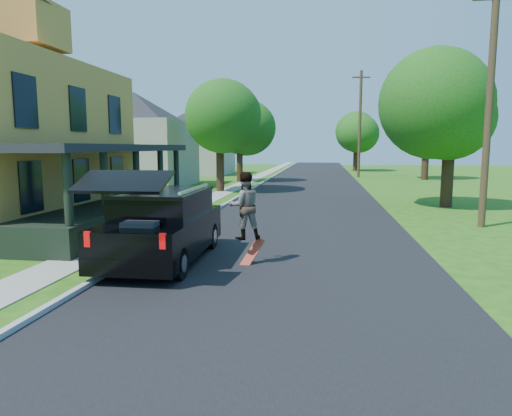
# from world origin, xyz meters

# --- Properties ---
(ground) EXTENTS (140.00, 140.00, 0.00)m
(ground) POSITION_xyz_m (0.00, 0.00, 0.00)
(ground) COLOR #235811
(ground) RESTS_ON ground
(street) EXTENTS (8.00, 120.00, 0.02)m
(street) POSITION_xyz_m (0.00, 20.00, 0.00)
(street) COLOR black
(street) RESTS_ON ground
(curb) EXTENTS (0.15, 120.00, 0.12)m
(curb) POSITION_xyz_m (-4.05, 20.00, 0.00)
(curb) COLOR #ADADA8
(curb) RESTS_ON ground
(sidewalk) EXTENTS (1.30, 120.00, 0.03)m
(sidewalk) POSITION_xyz_m (-5.60, 20.00, 0.00)
(sidewalk) COLOR #9FA097
(sidewalk) RESTS_ON ground
(front_walk) EXTENTS (6.50, 1.20, 0.03)m
(front_walk) POSITION_xyz_m (-9.50, 6.00, 0.00)
(front_walk) COLOR #9FA097
(front_walk) RESTS_ON ground
(neighbor_house_mid) EXTENTS (12.78, 12.78, 8.30)m
(neighbor_house_mid) POSITION_xyz_m (-13.50, 24.00, 4.19)
(neighbor_house_mid) COLOR #B1AE9D
(neighbor_house_mid) RESTS_ON ground
(neighbor_house_far) EXTENTS (12.78, 12.78, 8.30)m
(neighbor_house_far) POSITION_xyz_m (-13.50, 40.00, 4.19)
(neighbor_house_far) COLOR #B1AE9D
(neighbor_house_far) RESTS_ON ground
(black_suv) EXTENTS (2.19, 5.46, 2.53)m
(black_suv) POSITION_xyz_m (-3.20, 1.50, 0.97)
(black_suv) COLOR black
(black_suv) RESTS_ON ground
(skateboarder) EXTENTS (1.03, 0.93, 1.73)m
(skateboarder) POSITION_xyz_m (-1.00, 1.50, 1.53)
(skateboarder) COLOR black
(skateboarder) RESTS_ON ground
(skateboard) EXTENTS (0.62, 0.55, 0.78)m
(skateboard) POSITION_xyz_m (-0.81, 1.51, 0.26)
(skateboard) COLOR #A4240E
(skateboard) RESTS_ON ground
(tree_left_mid) EXTENTS (6.02, 6.03, 8.52)m
(tree_left_mid) POSITION_xyz_m (-6.03, 20.66, 5.53)
(tree_left_mid) COLOR black
(tree_left_mid) RESTS_ON ground
(tree_left_far) EXTENTS (5.80, 5.55, 7.64)m
(tree_left_far) POSITION_xyz_m (-6.23, 29.09, 4.93)
(tree_left_far) COLOR black
(tree_left_far) RESTS_ON ground
(tree_right_near) EXTENTS (5.37, 5.20, 7.73)m
(tree_right_near) POSITION_xyz_m (7.17, 14.34, 4.92)
(tree_right_near) COLOR black
(tree_right_near) RESTS_ON ground
(tree_right_mid) EXTENTS (6.35, 6.39, 9.32)m
(tree_right_mid) POSITION_xyz_m (10.31, 34.49, 6.25)
(tree_right_mid) COLOR black
(tree_right_mid) RESTS_ON ground
(tree_right_far) EXTENTS (6.33, 6.03, 8.20)m
(tree_right_far) POSITION_xyz_m (4.95, 49.54, 5.42)
(tree_right_far) COLOR black
(tree_right_far) RESTS_ON ground
(utility_pole_near) EXTENTS (1.62, 0.27, 8.93)m
(utility_pole_near) POSITION_xyz_m (7.00, 8.32, 4.61)
(utility_pole_near) COLOR #3E311D
(utility_pole_near) RESTS_ON ground
(utility_pole_far) EXTENTS (1.76, 0.33, 10.48)m
(utility_pole_far) POSITION_xyz_m (4.50, 37.19, 5.40)
(utility_pole_far) COLOR #3E311D
(utility_pole_far) RESTS_ON ground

